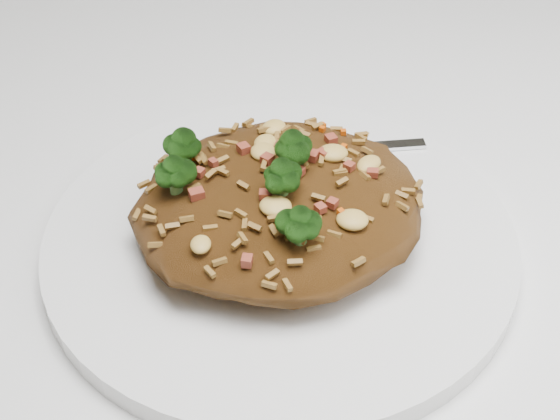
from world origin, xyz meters
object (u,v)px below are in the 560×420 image
object	(u,v)px
dining_table	(307,316)
plate	(280,239)
fork	(314,151)
fried_rice	(279,194)

from	to	relation	value
dining_table	plate	distance (m)	0.10
plate	fork	bearing A→B (deg)	51.95
fork	plate	bearing A→B (deg)	-113.15
fork	fried_rice	bearing A→B (deg)	-113.62
dining_table	plate	world-z (taller)	plate
plate	fork	xyz separation A→B (m)	(0.05, 0.06, 0.01)
plate	fried_rice	world-z (taller)	fried_rice
dining_table	fried_rice	xyz separation A→B (m)	(-0.03, -0.02, 0.13)
dining_table	fried_rice	world-z (taller)	fried_rice
dining_table	plate	size ratio (longest dim) A/B	4.43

